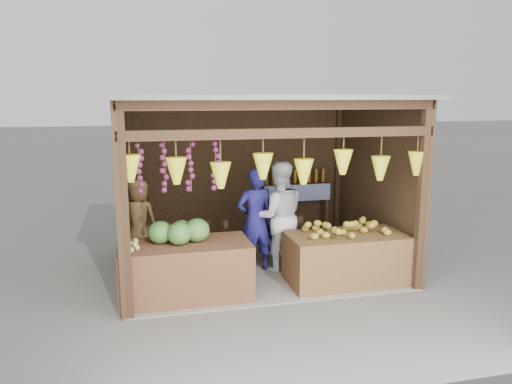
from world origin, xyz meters
TOP-DOWN VIEW (x-y plane):
  - ground at (0.00, 0.00)m, footprint 80.00×80.00m
  - stall_structure at (-0.03, -0.04)m, footprint 4.30×3.30m
  - back_shelf at (1.05, 1.28)m, footprint 1.25×0.32m
  - counter_left at (-1.21, -0.97)m, footprint 1.71×0.85m
  - counter_right at (1.07, -0.97)m, footprint 1.66×0.85m
  - stool at (-1.77, -0.03)m, footprint 0.32×0.32m
  - man_standing at (-0.06, -0.19)m, footprint 0.63×0.46m
  - woman_standing at (0.30, -0.20)m, footprint 0.86×0.69m
  - vendor_seated at (-1.77, -0.03)m, footprint 0.68×0.63m
  - melon_pile at (-1.26, -0.90)m, footprint 1.00×0.50m
  - tanfruit_pile at (-1.88, -1.06)m, footprint 0.34×0.40m
  - mango_pile at (1.08, -0.95)m, footprint 1.40×0.64m

SIDE VIEW (x-z plane):
  - ground at x=0.00m, z-range 0.00..0.00m
  - stool at x=-1.77m, z-range 0.00..0.30m
  - counter_right at x=1.07m, z-range 0.00..0.72m
  - counter_left at x=-1.21m, z-range 0.00..0.75m
  - man_standing at x=-0.06m, z-range 0.00..1.61m
  - tanfruit_pile at x=-1.88m, z-range 0.75..0.88m
  - mango_pile at x=1.08m, z-range 0.72..0.94m
  - woman_standing at x=0.30m, z-range 0.00..1.70m
  - back_shelf at x=1.05m, z-range 0.21..1.54m
  - vendor_seated at x=-1.77m, z-range 0.30..1.47m
  - melon_pile at x=-1.26m, z-range 0.75..1.07m
  - stall_structure at x=-0.03m, z-range 0.34..3.00m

